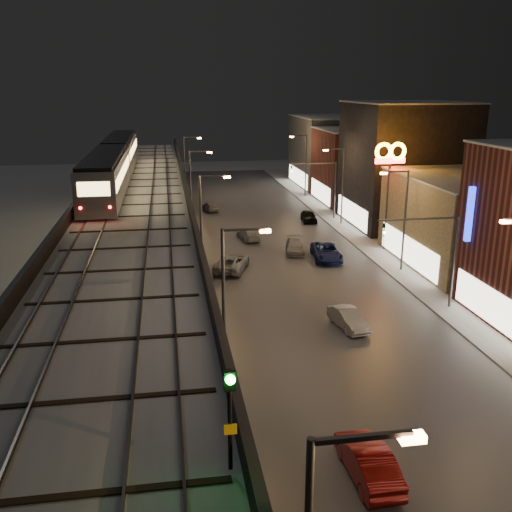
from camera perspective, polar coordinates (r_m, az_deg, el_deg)
road_surface at (r=53.35m, az=3.17°, el=-0.63°), size 17.00×120.00×0.06m
sidewalk_right at (r=56.23m, az=13.18°, el=-0.10°), size 4.00×120.00×0.14m
under_viaduct_pavement at (r=52.29m, az=-11.46°, el=-1.31°), size 11.00×120.00×0.06m
elevated_viaduct at (r=47.79m, az=-11.97°, el=3.91°), size 9.00×100.00×6.30m
viaduct_trackbed at (r=47.76m, az=-12.03°, el=4.84°), size 8.40×100.00×0.32m
viaduct_parapet_streetside at (r=47.65m, az=-6.80°, el=5.64°), size 0.30×100.00×1.10m
viaduct_parapet_far at (r=48.13m, az=-17.24°, el=5.11°), size 0.30×100.00×1.10m
building_c at (r=55.45m, az=20.85°, el=3.29°), size 12.20×15.20×8.16m
building_d at (r=69.03m, az=14.61°, el=8.83°), size 12.20×13.20×14.16m
building_e at (r=82.20m, az=10.64°, el=8.85°), size 12.20×12.20×10.16m
building_f at (r=95.35m, az=7.85°, el=10.33°), size 12.20×16.20×11.16m
streetlight_left_1 at (r=29.88m, az=-2.75°, el=-4.23°), size 2.57×0.28×9.00m
streetlight_left_2 at (r=47.07m, az=-5.19°, el=3.54°), size 2.57×0.28×9.00m
streetlight_right_2 at (r=51.10m, az=14.42°, el=4.13°), size 2.56×0.28×9.00m
streetlight_left_3 at (r=64.71m, az=-6.32°, el=7.11°), size 2.57×0.28×9.00m
streetlight_right_3 at (r=67.70m, az=8.45°, el=7.46°), size 2.56×0.28×9.00m
streetlight_left_4 at (r=82.50m, az=-6.98°, el=9.15°), size 2.57×0.28×9.00m
streetlight_right_4 at (r=84.86m, az=4.83°, el=9.42°), size 2.56×0.28×9.00m
traffic_light_rig_a at (r=43.01m, az=17.90°, el=0.50°), size 6.10×0.34×7.00m
traffic_light_rig_b at (r=70.39m, az=7.01°, el=7.26°), size 6.10×0.34×7.00m
subway_train at (r=60.44m, az=-13.98°, el=9.12°), size 3.06×36.84×3.66m
rail_signal at (r=14.19m, az=-2.62°, el=-14.27°), size 0.32×0.42×2.80m
car_near_white at (r=25.81m, az=11.11°, el=-19.60°), size 1.72×4.60×1.50m
car_mid_silver at (r=50.76m, az=-2.46°, el=-0.70°), size 4.08×5.78×1.46m
car_mid_dark at (r=60.87m, az=-0.76°, el=2.16°), size 2.34×4.46×1.23m
car_far_white at (r=75.10m, az=-4.61°, el=4.92°), size 2.26×3.96×1.27m
car_onc_silver at (r=39.39m, az=9.20°, el=-6.30°), size 2.00×4.15×1.31m
car_onc_dark at (r=54.22m, az=7.07°, el=0.35°), size 3.08×5.69×1.52m
car_onc_white at (r=56.28m, az=3.92°, el=0.92°), size 2.52×4.60×1.26m
car_onc_red at (r=69.17m, az=5.31°, el=3.93°), size 1.99×4.20×1.39m
sign_mcdonalds at (r=57.03m, az=13.25°, el=9.11°), size 3.17×0.47×10.70m
sign_carwash at (r=43.75m, az=21.29°, el=3.10°), size 1.75×0.35×9.10m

